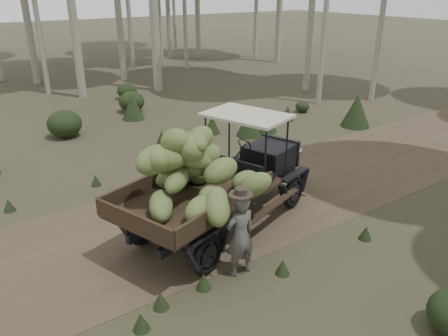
{
  "coord_description": "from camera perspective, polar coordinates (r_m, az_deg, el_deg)",
  "views": [
    {
      "loc": [
        -3.8,
        -7.36,
        4.81
      ],
      "look_at": [
        0.86,
        -0.57,
        1.32
      ],
      "focal_mm": 35.0,
      "sensor_mm": 36.0,
      "label": 1
    }
  ],
  "objects": [
    {
      "name": "dirt_track",
      "position": [
        9.58,
        -6.22,
        -7.32
      ],
      "size": [
        70.0,
        4.0,
        0.01
      ],
      "primitive_type": "cube",
      "color": "brown",
      "rests_on": "ground"
    },
    {
      "name": "farmer",
      "position": [
        7.66,
        2.12,
        -8.67
      ],
      "size": [
        0.57,
        0.42,
        1.69
      ],
      "rotation": [
        0.0,
        0.0,
        3.12
      ],
      "color": "#52504B",
      "rests_on": "ground"
    },
    {
      "name": "ground",
      "position": [
        9.58,
        -6.22,
        -7.34
      ],
      "size": [
        120.0,
        120.0,
        0.0
      ],
      "primitive_type": "plane",
      "color": "#473D2B",
      "rests_on": "ground"
    },
    {
      "name": "undergrowth",
      "position": [
        8.06,
        -0.25,
        -9.06
      ],
      "size": [
        23.31,
        22.48,
        1.38
      ],
      "color": "#233319",
      "rests_on": "ground"
    },
    {
      "name": "banana_truck",
      "position": [
        8.46,
        -2.12,
        -0.59
      ],
      "size": [
        5.21,
        3.35,
        2.57
      ],
      "rotation": [
        0.0,
        0.0,
        0.33
      ],
      "color": "black",
      "rests_on": "ground"
    }
  ]
}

